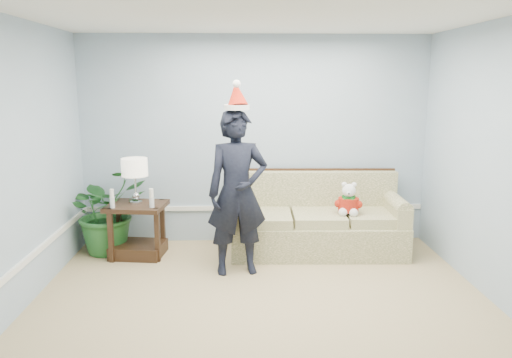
{
  "coord_description": "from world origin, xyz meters",
  "views": [
    {
      "loc": [
        -0.22,
        -3.97,
        2.13
      ],
      "look_at": [
        -0.02,
        1.55,
        1.03
      ],
      "focal_mm": 35.0,
      "sensor_mm": 36.0,
      "label": 1
    }
  ],
  "objects_px": {
    "sofa": "(317,223)",
    "houseplant": "(107,210)",
    "side_table": "(138,236)",
    "table_lamp": "(135,169)",
    "man": "(237,193)",
    "teddy_bear": "(349,203)"
  },
  "relations": [
    {
      "from": "table_lamp",
      "to": "houseplant",
      "type": "relative_size",
      "value": 0.52
    },
    {
      "from": "side_table",
      "to": "houseplant",
      "type": "bearing_deg",
      "value": 157.61
    },
    {
      "from": "houseplant",
      "to": "table_lamp",
      "type": "bearing_deg",
      "value": -20.23
    },
    {
      "from": "teddy_bear",
      "to": "sofa",
      "type": "bearing_deg",
      "value": 163.15
    },
    {
      "from": "sofa",
      "to": "table_lamp",
      "type": "xyz_separation_m",
      "value": [
        -2.23,
        -0.1,
        0.73
      ]
    },
    {
      "from": "table_lamp",
      "to": "houseplant",
      "type": "distance_m",
      "value": 0.68
    },
    {
      "from": "houseplant",
      "to": "teddy_bear",
      "type": "bearing_deg",
      "value": -4.56
    },
    {
      "from": "houseplant",
      "to": "man",
      "type": "relative_size",
      "value": 0.59
    },
    {
      "from": "table_lamp",
      "to": "man",
      "type": "height_order",
      "value": "man"
    },
    {
      "from": "side_table",
      "to": "man",
      "type": "bearing_deg",
      "value": -25.11
    },
    {
      "from": "houseplant",
      "to": "man",
      "type": "height_order",
      "value": "man"
    },
    {
      "from": "sofa",
      "to": "teddy_bear",
      "type": "relative_size",
      "value": 5.32
    },
    {
      "from": "side_table",
      "to": "teddy_bear",
      "type": "xyz_separation_m",
      "value": [
        2.57,
        -0.07,
        0.41
      ]
    },
    {
      "from": "teddy_bear",
      "to": "houseplant",
      "type": "bearing_deg",
      "value": -172.55
    },
    {
      "from": "sofa",
      "to": "side_table",
      "type": "distance_m",
      "value": 2.23
    },
    {
      "from": "side_table",
      "to": "man",
      "type": "height_order",
      "value": "man"
    },
    {
      "from": "table_lamp",
      "to": "teddy_bear",
      "type": "height_order",
      "value": "table_lamp"
    },
    {
      "from": "table_lamp",
      "to": "man",
      "type": "bearing_deg",
      "value": -25.75
    },
    {
      "from": "man",
      "to": "teddy_bear",
      "type": "xyz_separation_m",
      "value": [
        1.35,
        0.5,
        -0.25
      ]
    },
    {
      "from": "table_lamp",
      "to": "sofa",
      "type": "bearing_deg",
      "value": 2.61
    },
    {
      "from": "sofa",
      "to": "houseplant",
      "type": "relative_size",
      "value": 1.99
    },
    {
      "from": "side_table",
      "to": "man",
      "type": "relative_size",
      "value": 0.41
    }
  ]
}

